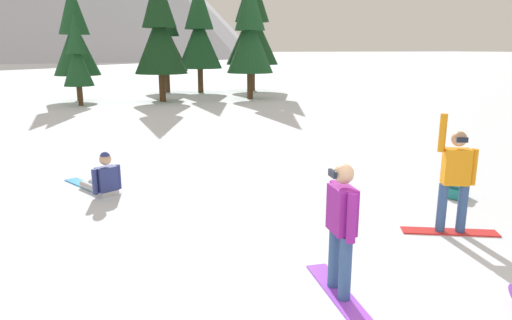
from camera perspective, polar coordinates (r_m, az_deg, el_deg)
The scene contains 11 objects.
snowboarder_foreground at distance 5.64m, azimuth 10.45°, elevation -8.22°, with size 0.51×1.56×1.65m.
snowboarder_midground at distance 8.04m, azimuth 23.32°, elevation -2.13°, with size 1.48×0.97×1.96m.
snowboarder_background at distance 10.11m, azimuth -18.41°, elevation -2.24°, with size 1.11×1.81×0.91m.
backpack_teal at distance 10.23m, azimuth 23.46°, elevation -3.62°, with size 0.55×0.47×0.27m.
pine_tree_broad at distance 32.91m, azimuth -11.07°, elevation 14.47°, with size 2.85×2.85×6.61m.
pine_tree_slender at distance 26.20m, azimuth -21.21°, elevation 11.83°, with size 1.53×1.53×4.70m.
pine_tree_short at distance 32.40m, azimuth -7.02°, elevation 15.39°, with size 3.00×3.00×7.40m.
pine_tree_leaning at distance 29.04m, azimuth -21.43°, elevation 13.89°, with size 2.60×2.60×6.54m.
pine_tree_young at distance 33.67m, azimuth -0.50°, elevation 16.32°, with size 3.69×3.69×8.36m.
pine_tree_twin at distance 27.00m, azimuth -11.80°, elevation 15.30°, with size 2.92×2.92×7.13m.
pine_tree_tall at distance 27.98m, azimuth -0.76°, elevation 15.33°, with size 2.75×2.75×6.98m.
Camera 1 is at (-2.59, -3.50, 2.94)m, focal length 32.46 mm.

